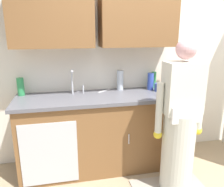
# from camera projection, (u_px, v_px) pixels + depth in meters

# --- Properties ---
(kitchen_wall_with_uppers) EXTENTS (4.80, 0.44, 2.70)m
(kitchen_wall_with_uppers) POSITION_uv_depth(u_px,v_px,m) (127.00, 48.00, 2.93)
(kitchen_wall_with_uppers) COLOR silver
(kitchen_wall_with_uppers) RESTS_ON ground
(counter_cabinet) EXTENTS (1.90, 0.62, 0.90)m
(counter_cabinet) POSITION_uv_depth(u_px,v_px,m) (100.00, 133.00, 2.84)
(counter_cabinet) COLOR brown
(counter_cabinet) RESTS_ON ground
(countertop) EXTENTS (1.96, 0.66, 0.04)m
(countertop) POSITION_uv_depth(u_px,v_px,m) (99.00, 97.00, 2.72)
(countertop) COLOR #595960
(countertop) RESTS_ON counter_cabinet
(sink) EXTENTS (0.50, 0.36, 0.35)m
(sink) POSITION_uv_depth(u_px,v_px,m) (77.00, 98.00, 2.67)
(sink) COLOR #B7BABF
(sink) RESTS_ON counter_cabinet
(person_at_sink) EXTENTS (0.55, 0.34, 1.62)m
(person_at_sink) POSITION_uv_depth(u_px,v_px,m) (179.00, 130.00, 2.37)
(person_at_sink) COLOR white
(person_at_sink) RESTS_ON ground
(bottle_water_short) EXTENTS (0.08, 0.08, 0.26)m
(bottle_water_short) POSITION_uv_depth(u_px,v_px,m) (120.00, 80.00, 2.94)
(bottle_water_short) COLOR silver
(bottle_water_short) RESTS_ON countertop
(bottle_dish_liquid) EXTENTS (0.08, 0.08, 0.22)m
(bottle_dish_liquid) POSITION_uv_depth(u_px,v_px,m) (151.00, 81.00, 2.96)
(bottle_dish_liquid) COLOR #334CB2
(bottle_dish_liquid) RESTS_ON countertop
(bottle_water_tall) EXTENTS (0.07, 0.07, 0.22)m
(bottle_water_tall) POSITION_uv_depth(u_px,v_px,m) (154.00, 80.00, 3.06)
(bottle_water_tall) COLOR #2D8C4C
(bottle_water_tall) RESTS_ON countertop
(bottle_soap) EXTENTS (0.08, 0.08, 0.21)m
(bottle_soap) POSITION_uv_depth(u_px,v_px,m) (164.00, 80.00, 3.07)
(bottle_soap) COLOR #E05933
(bottle_soap) RESTS_ON countertop
(bottle_cleaner_spray) EXTENTS (0.08, 0.08, 0.21)m
(bottle_cleaner_spray) POSITION_uv_depth(u_px,v_px,m) (21.00, 87.00, 2.70)
(bottle_cleaner_spray) COLOR #2D8C4C
(bottle_cleaner_spray) RESTS_ON countertop
(cup_by_sink) EXTENTS (0.08, 0.08, 0.10)m
(cup_by_sink) POSITION_uv_depth(u_px,v_px,m) (157.00, 87.00, 2.90)
(cup_by_sink) COLOR #33478C
(cup_by_sink) RESTS_ON countertop
(knife_on_counter) EXTENTS (0.20, 0.17, 0.01)m
(knife_on_counter) POSITION_uv_depth(u_px,v_px,m) (104.00, 91.00, 2.92)
(knife_on_counter) COLOR silver
(knife_on_counter) RESTS_ON countertop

